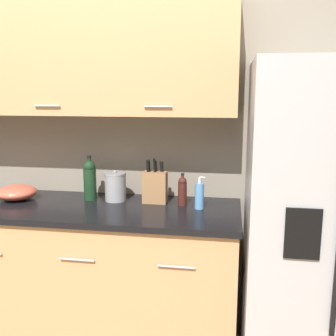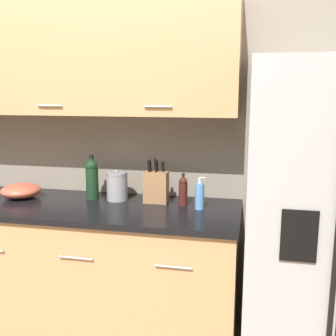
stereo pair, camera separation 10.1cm
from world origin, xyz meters
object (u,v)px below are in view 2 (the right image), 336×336
Objects in this scene: refrigerator at (327,229)px; mixing_bowl at (21,191)px; soap_dispenser at (200,196)px; oil_bottle at (183,191)px; wine_bottle at (92,178)px; knife_block at (156,186)px; steel_canister at (117,186)px.

refrigerator is 6.91× the size of mixing_bowl.
oil_bottle is (-0.11, 0.06, 0.01)m from soap_dispenser.
oil_bottle is at bearing -2.99° from wine_bottle.
knife_block reaches higher than steel_canister.
refrigerator reaches higher than knife_block.
refrigerator is 1.27m from steel_canister.
oil_bottle is 0.78× the size of mixing_bowl.
soap_dispenser reaches higher than mixing_bowl.
soap_dispenser is at bearing -17.04° from knife_block.
wine_bottle is 1.13× the size of mixing_bowl.
refrigerator is at bearing -3.88° from mixing_bowl.
knife_block is at bearing -0.90° from steel_canister.
refrigerator is at bearing -9.07° from soap_dispenser.
knife_block is 0.43m from wine_bottle.
wine_bottle is at bearing 179.50° from steel_canister.
soap_dispenser is (0.72, -0.09, -0.05)m from wine_bottle.
refrigerator is 6.17× the size of knife_block.
mixing_bowl is at bearing -175.43° from knife_block.
wine_bottle is 0.72m from soap_dispenser.
oil_bottle is at bearing -3.96° from steel_canister.
steel_canister is (-0.44, 0.03, -0.00)m from oil_bottle.
oil_bottle is 1.08m from mixing_bowl.
wine_bottle is (-0.43, 0.01, 0.03)m from knife_block.
wine_bottle is (-1.42, 0.21, 0.17)m from refrigerator.
refrigerator is 1.90m from mixing_bowl.
refrigerator reaches higher than wine_bottle.
steel_canister is (-0.26, 0.00, -0.01)m from knife_block.
refrigerator is 8.87× the size of steel_canister.
knife_block reaches higher than oil_bottle.
soap_dispenser is 0.55m from steel_canister.
refrigerator reaches higher than soap_dispenser.
mixing_bowl is (-0.64, -0.08, -0.04)m from steel_canister.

